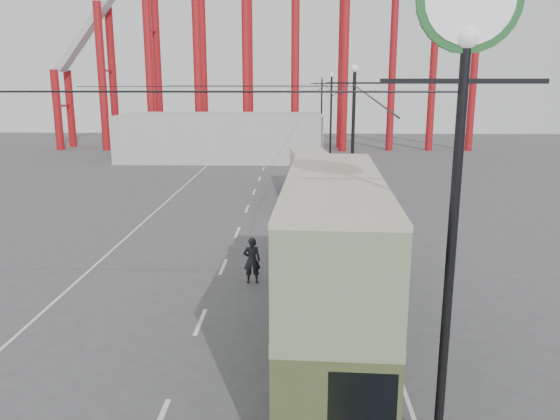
{
  "coord_description": "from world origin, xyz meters",
  "views": [
    {
      "loc": [
        2.42,
        -13.87,
        8.25
      ],
      "look_at": [
        1.67,
        8.78,
        3.0
      ],
      "focal_mm": 35.0,
      "sensor_mm": 36.0,
      "label": 1
    }
  ],
  "objects_px": {
    "double_decker_bus": "(333,263)",
    "lamp_post_near": "(462,104)",
    "single_decker_cream": "(313,174)",
    "pedestrian": "(252,260)",
    "single_decker_green": "(331,236)"
  },
  "relations": [
    {
      "from": "single_decker_cream",
      "to": "single_decker_green",
      "type": "bearing_deg",
      "value": -95.01
    },
    {
      "from": "single_decker_green",
      "to": "single_decker_cream",
      "type": "xyz_separation_m",
      "value": [
        -0.35,
        16.57,
        0.08
      ]
    },
    {
      "from": "lamp_post_near",
      "to": "double_decker_bus",
      "type": "relative_size",
      "value": 1.01
    },
    {
      "from": "single_decker_cream",
      "to": "pedestrian",
      "type": "distance_m",
      "value": 18.16
    },
    {
      "from": "lamp_post_near",
      "to": "single_decker_green",
      "type": "xyz_separation_m",
      "value": [
        -1.68,
        12.3,
        -6.14
      ]
    },
    {
      "from": "lamp_post_near",
      "to": "pedestrian",
      "type": "height_order",
      "value": "lamp_post_near"
    },
    {
      "from": "single_decker_cream",
      "to": "pedestrian",
      "type": "height_order",
      "value": "single_decker_cream"
    },
    {
      "from": "double_decker_bus",
      "to": "lamp_post_near",
      "type": "bearing_deg",
      "value": -60.4
    },
    {
      "from": "single_decker_cream",
      "to": "lamp_post_near",
      "type": "bearing_deg",
      "value": -92.19
    },
    {
      "from": "lamp_post_near",
      "to": "single_decker_cream",
      "type": "xyz_separation_m",
      "value": [
        -2.04,
        28.87,
        -6.06
      ]
    },
    {
      "from": "double_decker_bus",
      "to": "single_decker_cream",
      "type": "bearing_deg",
      "value": 92.35
    },
    {
      "from": "lamp_post_near",
      "to": "pedestrian",
      "type": "relative_size",
      "value": 5.41
    },
    {
      "from": "single_decker_green",
      "to": "single_decker_cream",
      "type": "height_order",
      "value": "single_decker_cream"
    },
    {
      "from": "single_decker_green",
      "to": "single_decker_cream",
      "type": "distance_m",
      "value": 16.58
    },
    {
      "from": "lamp_post_near",
      "to": "single_decker_green",
      "type": "bearing_deg",
      "value": 97.8
    }
  ]
}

